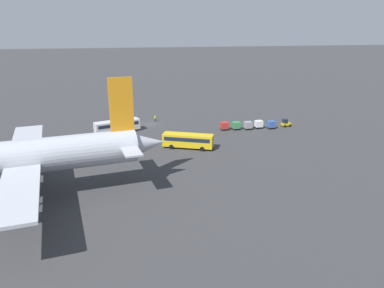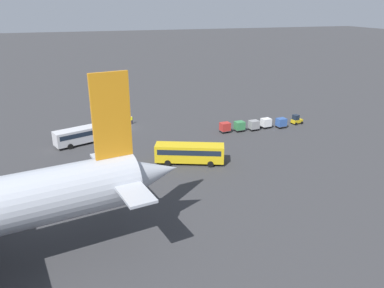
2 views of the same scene
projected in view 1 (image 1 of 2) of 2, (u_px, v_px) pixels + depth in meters
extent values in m
plane|color=#38383A|center=(149.00, 124.00, 102.81)|extent=(600.00, 600.00, 0.00)
cylinder|color=#B2B7C1|center=(9.00, 159.00, 56.95)|extent=(39.27, 12.60, 5.48)
cone|color=#B2B7C1|center=(145.00, 144.00, 63.85)|extent=(7.91, 6.16, 4.93)
cube|color=#B2B7C1|center=(18.00, 193.00, 47.39)|extent=(8.29, 18.53, 0.44)
cube|color=#B2B7C1|center=(27.00, 140.00, 68.22)|extent=(8.29, 18.53, 0.44)
cube|color=orange|center=(121.00, 104.00, 60.43)|extent=(3.89, 1.08, 8.76)
cube|color=#B2B7C1|center=(126.00, 143.00, 62.63)|extent=(5.32, 14.50, 0.28)
cylinder|color=#38383D|center=(12.00, 197.00, 49.95)|extent=(5.15, 3.83, 3.01)
cylinder|color=#38383D|center=(21.00, 154.00, 65.99)|extent=(5.15, 3.83, 3.01)
cylinder|color=#38383D|center=(26.00, 196.00, 55.98)|extent=(0.50, 0.50, 4.38)
cylinder|color=black|center=(28.00, 206.00, 56.53)|extent=(0.98, 0.66, 0.90)
cylinder|color=#38383D|center=(28.00, 178.00, 62.32)|extent=(0.50, 0.50, 4.38)
cylinder|color=black|center=(30.00, 187.00, 62.87)|extent=(0.98, 0.66, 0.90)
cube|color=silver|center=(117.00, 126.00, 94.69)|extent=(11.66, 6.49, 2.61)
cube|color=#192333|center=(117.00, 124.00, 94.54)|extent=(10.82, 6.22, 0.83)
cylinder|color=black|center=(106.00, 134.00, 92.24)|extent=(1.04, 0.62, 1.00)
cylinder|color=black|center=(102.00, 131.00, 94.63)|extent=(1.04, 0.62, 1.00)
cylinder|color=black|center=(133.00, 130.00, 95.54)|extent=(1.04, 0.62, 1.00)
cylinder|color=black|center=(129.00, 127.00, 97.92)|extent=(1.04, 0.62, 1.00)
cube|color=gold|center=(188.00, 140.00, 83.01)|extent=(11.44, 6.70, 2.77)
cube|color=#192333|center=(188.00, 138.00, 82.85)|extent=(10.62, 6.41, 0.89)
cylinder|color=black|center=(171.00, 147.00, 82.75)|extent=(1.04, 0.64, 1.00)
cylinder|color=black|center=(175.00, 143.00, 85.47)|extent=(1.04, 0.64, 1.00)
cylinder|color=black|center=(202.00, 149.00, 81.39)|extent=(1.04, 0.64, 1.00)
cylinder|color=black|center=(204.00, 145.00, 84.11)|extent=(1.04, 0.64, 1.00)
cube|color=gold|center=(286.00, 124.00, 100.30)|extent=(2.62, 1.77, 0.70)
cube|color=#192333|center=(285.00, 121.00, 99.87)|extent=(1.30, 1.37, 1.10)
cylinder|color=black|center=(285.00, 126.00, 99.50)|extent=(0.63, 0.34, 0.60)
cylinder|color=black|center=(282.00, 125.00, 100.74)|extent=(0.63, 0.34, 0.60)
cylinder|color=black|center=(290.00, 126.00, 100.09)|extent=(0.63, 0.34, 0.60)
cylinder|color=black|center=(287.00, 124.00, 101.32)|extent=(0.63, 0.34, 0.60)
cylinder|color=#1E1E2D|center=(155.00, 120.00, 105.36)|extent=(0.32, 0.32, 0.85)
cylinder|color=yellow|center=(155.00, 117.00, 105.13)|extent=(0.38, 0.38, 0.65)
sphere|color=tan|center=(155.00, 116.00, 104.99)|extent=(0.24, 0.24, 0.24)
cube|color=#38383D|center=(271.00, 127.00, 98.35)|extent=(2.16, 1.88, 0.10)
cube|color=#33569E|center=(271.00, 124.00, 98.08)|extent=(2.06, 1.79, 1.60)
cylinder|color=black|center=(269.00, 129.00, 97.64)|extent=(0.37, 0.16, 0.36)
cylinder|color=black|center=(267.00, 128.00, 98.81)|extent=(0.37, 0.16, 0.36)
cylinder|color=black|center=(275.00, 128.00, 98.03)|extent=(0.37, 0.16, 0.36)
cylinder|color=black|center=(272.00, 127.00, 99.20)|extent=(0.37, 0.16, 0.36)
cube|color=#38383D|center=(259.00, 127.00, 98.68)|extent=(2.16, 1.88, 0.10)
cube|color=silver|center=(259.00, 124.00, 98.41)|extent=(2.06, 1.79, 1.60)
cylinder|color=black|center=(257.00, 128.00, 97.97)|extent=(0.37, 0.16, 0.36)
cylinder|color=black|center=(255.00, 127.00, 99.14)|extent=(0.37, 0.16, 0.36)
cylinder|color=black|center=(262.00, 128.00, 98.36)|extent=(0.37, 0.16, 0.36)
cylinder|color=black|center=(260.00, 127.00, 99.53)|extent=(0.37, 0.16, 0.36)
cube|color=#38383D|center=(248.00, 128.00, 97.64)|extent=(2.16, 1.88, 0.10)
cube|color=gray|center=(248.00, 125.00, 97.37)|extent=(2.06, 1.79, 1.60)
cylinder|color=black|center=(246.00, 130.00, 96.94)|extent=(0.37, 0.16, 0.36)
cylinder|color=black|center=(244.00, 128.00, 98.11)|extent=(0.37, 0.16, 0.36)
cylinder|color=black|center=(252.00, 129.00, 97.32)|extent=(0.37, 0.16, 0.36)
cylinder|color=black|center=(250.00, 128.00, 98.49)|extent=(0.37, 0.16, 0.36)
cube|color=#38383D|center=(236.00, 128.00, 97.42)|extent=(2.16, 1.88, 0.10)
cube|color=#38844C|center=(236.00, 125.00, 97.15)|extent=(2.06, 1.79, 1.60)
cylinder|color=black|center=(234.00, 130.00, 96.72)|extent=(0.37, 0.16, 0.36)
cylinder|color=black|center=(232.00, 129.00, 97.89)|extent=(0.37, 0.16, 0.36)
cylinder|color=black|center=(240.00, 129.00, 97.10)|extent=(0.37, 0.16, 0.36)
cylinder|color=black|center=(238.00, 128.00, 98.27)|extent=(0.37, 0.16, 0.36)
cube|color=#38383D|center=(224.00, 128.00, 97.12)|extent=(2.16, 1.88, 0.10)
cube|color=#B72D28|center=(224.00, 125.00, 96.85)|extent=(2.06, 1.79, 1.60)
cylinder|color=black|center=(222.00, 130.00, 96.41)|extent=(0.37, 0.16, 0.36)
cylinder|color=black|center=(221.00, 129.00, 97.58)|extent=(0.37, 0.16, 0.36)
cylinder|color=black|center=(228.00, 130.00, 96.80)|extent=(0.37, 0.16, 0.36)
cylinder|color=black|center=(226.00, 128.00, 97.97)|extent=(0.37, 0.16, 0.36)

